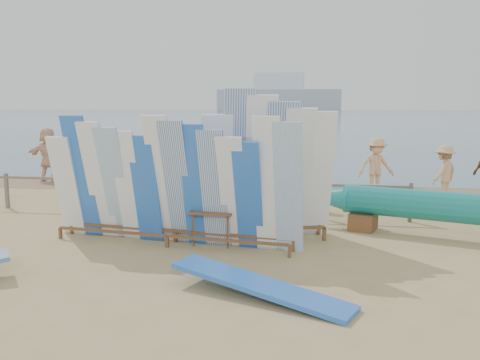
% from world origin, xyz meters
% --- Properties ---
extents(ground, '(160.00, 160.00, 0.00)m').
position_xyz_m(ground, '(0.00, 0.00, 0.00)').
color(ground, tan).
rests_on(ground, ground).
extents(ocean, '(320.00, 240.00, 0.02)m').
position_xyz_m(ocean, '(0.00, 128.00, 0.00)').
color(ocean, slate).
rests_on(ocean, ground).
extents(wet_sand_strip, '(40.00, 2.60, 0.01)m').
position_xyz_m(wet_sand_strip, '(0.00, 7.20, 0.00)').
color(wet_sand_strip, '#88694C').
rests_on(wet_sand_strip, ground).
extents(distant_ship, '(45.00, 8.00, 14.00)m').
position_xyz_m(distant_ship, '(-12.00, 180.00, 5.31)').
color(distant_ship, '#999EA3').
rests_on(distant_ship, ocean).
extents(fence, '(12.08, 0.08, 0.90)m').
position_xyz_m(fence, '(0.00, 3.00, 0.63)').
color(fence, '#736457').
rests_on(fence, ground).
extents(main_surfboard_rack, '(5.02, 1.13, 2.47)m').
position_xyz_m(main_surfboard_rack, '(1.21, 0.31, 1.11)').
color(main_surfboard_rack, brown).
rests_on(main_surfboard_rack, ground).
extents(side_surfboard_rack, '(2.65, 1.24, 2.95)m').
position_xyz_m(side_surfboard_rack, '(2.96, 1.04, 1.32)').
color(side_surfboard_rack, brown).
rests_on(side_surfboard_rack, ground).
extents(outrigger_canoe, '(6.56, 2.63, 0.96)m').
position_xyz_m(outrigger_canoe, '(6.63, 1.51, 0.61)').
color(outrigger_canoe, brown).
rests_on(outrigger_canoe, ground).
extents(vendor_table, '(0.84, 0.62, 1.07)m').
position_xyz_m(vendor_table, '(1.99, 0.46, 0.36)').
color(vendor_table, brown).
rests_on(vendor_table, ground).
extents(flat_board_d, '(2.70, 1.55, 0.34)m').
position_xyz_m(flat_board_d, '(3.19, -2.07, 0.00)').
color(flat_board_d, blue).
rests_on(flat_board_d, ground).
extents(beach_chair_left, '(0.69, 0.71, 0.96)m').
position_xyz_m(beach_chair_left, '(0.21, 3.75, 0.28)').
color(beach_chair_left, red).
rests_on(beach_chair_left, ground).
extents(beach_chair_right, '(0.53, 0.55, 0.80)m').
position_xyz_m(beach_chair_right, '(0.16, 4.29, 0.23)').
color(beach_chair_right, red).
rests_on(beach_chair_right, ground).
extents(stroller, '(0.69, 0.93, 1.19)m').
position_xyz_m(stroller, '(2.21, 3.82, 0.48)').
color(stroller, red).
rests_on(stroller, ground).
extents(beachgoer_9, '(1.18, 0.76, 1.69)m').
position_xyz_m(beachgoer_9, '(5.59, 6.59, 0.84)').
color(beachgoer_9, tan).
rests_on(beachgoer_9, ground).
extents(beachgoer_1, '(0.60, 0.68, 1.65)m').
position_xyz_m(beachgoer_1, '(-2.91, 5.71, 0.82)').
color(beachgoer_1, '#8C6042').
rests_on(beachgoer_1, ground).
extents(beachgoer_extra_0, '(0.95, 1.04, 1.55)m').
position_xyz_m(beachgoer_extra_0, '(7.35, 5.92, 0.77)').
color(beachgoer_extra_0, tan).
rests_on(beachgoer_extra_0, ground).
extents(beachgoer_7, '(0.66, 0.39, 1.77)m').
position_xyz_m(beachgoer_7, '(1.28, 6.27, 0.88)').
color(beachgoer_7, '#8C6042').
rests_on(beachgoer_7, ground).
extents(beachgoer_8, '(0.89, 0.78, 1.68)m').
position_xyz_m(beachgoer_8, '(3.21, 4.48, 0.84)').
color(beachgoer_8, beige).
rests_on(beachgoer_8, ground).
extents(beachgoer_11, '(1.77, 0.68, 1.87)m').
position_xyz_m(beachgoer_11, '(-5.32, 7.40, 0.93)').
color(beachgoer_11, beige).
rests_on(beachgoer_11, ground).
extents(beachgoer_4, '(0.65, 1.13, 1.81)m').
position_xyz_m(beachgoer_4, '(1.07, 5.05, 0.90)').
color(beachgoer_4, '#8C6042').
rests_on(beachgoer_4, ground).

